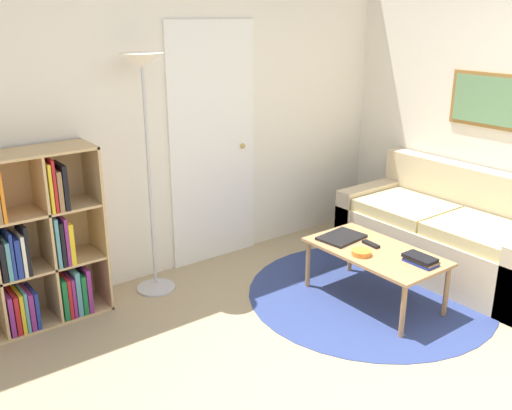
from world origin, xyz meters
TOP-DOWN VIEW (x-y plane):
  - wall_back at (0.01, 2.47)m, footprint 7.21×0.11m
  - wall_right at (2.13, 1.22)m, footprint 0.08×5.45m
  - rug at (0.88, 1.13)m, footprint 1.85×1.85m
  - bookshelf at (-1.35, 2.26)m, footprint 1.09×0.34m
  - floor_lamp at (-0.38, 2.20)m, footprint 0.31×0.31m
  - couch at (1.75, 1.07)m, footprint 0.81×1.73m
  - coffee_table at (0.81, 1.06)m, footprint 0.55×1.00m
  - laptop at (0.77, 1.36)m, footprint 0.36×0.28m
  - bowl at (0.67, 1.06)m, footprint 0.14×0.14m
  - book_stack_on_table at (0.88, 0.72)m, footprint 0.14×0.23m
  - remote at (0.85, 1.14)m, footprint 0.05×0.15m

SIDE VIEW (x-z plane):
  - rug at x=0.88m, z-range 0.00..0.01m
  - couch at x=1.75m, z-range -0.13..0.69m
  - coffee_table at x=0.81m, z-range 0.16..0.57m
  - laptop at x=0.77m, z-range 0.40..0.42m
  - remote at x=0.85m, z-range 0.40..0.42m
  - bowl at x=0.67m, z-range 0.40..0.44m
  - book_stack_on_table at x=0.88m, z-range 0.40..0.46m
  - bookshelf at x=-1.35m, z-range -0.04..1.16m
  - wall_back at x=0.01m, z-range -0.01..2.59m
  - wall_right at x=2.13m, z-range 0.00..2.60m
  - floor_lamp at x=-0.38m, z-range 0.57..2.35m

